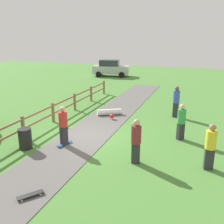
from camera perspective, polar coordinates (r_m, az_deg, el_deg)
The scene contains 12 objects.
ground_plane at distance 12.70m, azimuth -5.83°, elevation -5.24°, with size 60.00×60.00×0.00m, color #4C8438.
asphalt_path at distance 12.70m, azimuth -5.83°, elevation -5.19°, with size 2.40×28.00×0.02m, color #605E5B.
wooden_fence at distance 13.76m, azimuth -15.73°, elevation -1.11°, with size 0.12×18.12×1.10m.
trash_bin at distance 11.73m, azimuth -18.58°, elevation -5.59°, with size 0.56×0.56×0.90m, color black.
skater_riding at distance 11.43m, azimuth -10.68°, elevation -2.61°, with size 0.46×0.82×1.77m.
skater_fallen at distance 15.70m, azimuth -0.57°, elevation -0.07°, with size 1.44×1.39×0.36m.
skateboard_loose at distance 8.55m, azimuth -17.53°, elevation -17.00°, with size 0.65×0.75×0.08m.
bystander_yellow at distance 9.93m, azimuth 20.87°, elevation -6.77°, with size 0.45×0.45×1.73m.
bystander_blue at distance 15.67m, azimuth 13.96°, elevation 2.57°, with size 0.50×0.50×1.86m.
bystander_green at distance 12.33m, azimuth 15.03°, elevation -1.78°, with size 0.54×0.54×1.71m.
bystander_maroon at distance 9.77m, azimuth 5.33°, elevation -6.01°, with size 0.45×0.45×1.75m.
parked_car_silver at distance 30.87m, azimuth -0.30°, elevation 9.66°, with size 4.46×2.63×1.92m.
Camera 1 is at (5.20, -10.59, 4.72)m, focal length 41.51 mm.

